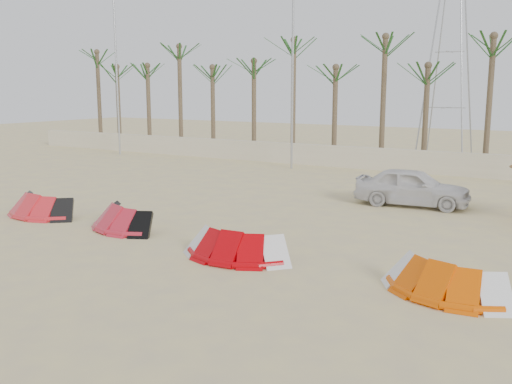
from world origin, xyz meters
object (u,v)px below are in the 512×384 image
Objects in this scene: kite_red_right at (241,243)px; car at (412,187)px; kite_red_mid at (128,216)px; kite_orange at (447,276)px; kite_red_left at (47,204)px.

car is at bearing 78.04° from kite_red_right.
kite_red_right is 0.72× the size of car.
kite_orange is at bearing -4.38° from kite_red_mid.
kite_red_left is 14.37m from car.
kite_orange is (14.94, -0.81, -0.00)m from kite_red_left.
car is (7.21, 8.81, 0.36)m from kite_red_mid.
kite_red_mid is at bearing 170.35° from kite_red_right.
kite_orange is (10.82, -0.83, 0.00)m from kite_red_mid.
kite_orange is at bearing -165.65° from car.
kite_red_mid is 11.39m from car.
car is (2.05, 9.68, 0.36)m from kite_red_right.
kite_red_right is at bearing 161.87° from car.
kite_orange is 10.29m from car.
kite_red_right is 0.97× the size of kite_orange.
kite_red_right is (9.28, -0.86, -0.00)m from kite_red_left.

